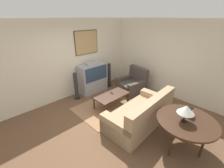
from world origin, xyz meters
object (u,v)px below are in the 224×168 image
speaker_tower_right (109,76)px  armchair (132,85)px  coffee_table (112,96)px  speaker_tower_left (76,87)px  tv (93,78)px  console_table (186,122)px  couch (141,114)px  mantel_clock (190,112)px  table_lamp (186,110)px

speaker_tower_right → armchair: bearing=-76.0°
coffee_table → speaker_tower_left: speaker_tower_left is taller
tv → speaker_tower_left: 0.81m
armchair → console_table: size_ratio=0.83×
couch → armchair: (1.34, 1.40, -0.01)m
speaker_tower_right → speaker_tower_left: bearing=180.0°
tv → mantel_clock: 3.61m
couch → coffee_table: (0.02, 1.18, 0.10)m
mantel_clock → coffee_table: bearing=94.8°
coffee_table → couch: bearing=-90.9°
tv → mantel_clock: size_ratio=6.22×
mantel_clock → speaker_tower_left: (-0.72, 3.54, -0.37)m
coffee_table → mantel_clock: size_ratio=5.92×
couch → armchair: bearing=-136.7°
console_table → coffee_table: bearing=90.0°
table_lamp → speaker_tower_left: size_ratio=0.38×
tv → coffee_table: tv is taller
couch → console_table: bearing=88.0°
couch → armchair: armchair is taller
tv → mantel_clock: tv is taller
armchair → table_lamp: (-1.42, -2.49, 0.73)m
coffee_table → speaker_tower_right: bearing=49.9°
armchair → coffee_table: (-1.32, -0.22, 0.11)m
coffee_table → mantel_clock: (0.19, -2.28, 0.44)m
speaker_tower_left → speaker_tower_right: size_ratio=1.00×
armchair → table_lamp: 2.96m
tv → mantel_clock: (-0.07, -3.60, 0.27)m
speaker_tower_left → couch: bearing=-78.1°
mantel_clock → speaker_tower_right: bearing=76.1°
armchair → console_table: armchair is taller
table_lamp → mantel_clock: table_lamp is taller
speaker_tower_left → speaker_tower_right: 1.60m
couch → coffee_table: couch is taller
console_table → mantel_clock: mantel_clock is taller
tv → table_lamp: size_ratio=3.19×
console_table → table_lamp: 0.36m
speaker_tower_right → tv: bearing=175.7°
tv → speaker_tower_left: (-0.80, -0.06, -0.10)m
mantel_clock → couch: bearing=100.8°
coffee_table → table_lamp: bearing=-92.3°
console_table → table_lamp: table_lamp is taller
speaker_tower_left → armchair: bearing=-29.3°
tv → speaker_tower_right: bearing=-4.3°
tv → speaker_tower_right: tv is taller
mantel_clock → speaker_tower_right: speaker_tower_right is taller
coffee_table → mantel_clock: mantel_clock is taller
tv → couch: bearing=-96.5°
couch → speaker_tower_right: bearing=-116.8°
armchair → speaker_tower_right: (-0.26, 1.04, 0.17)m
coffee_table → table_lamp: (-0.09, -2.28, 0.63)m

